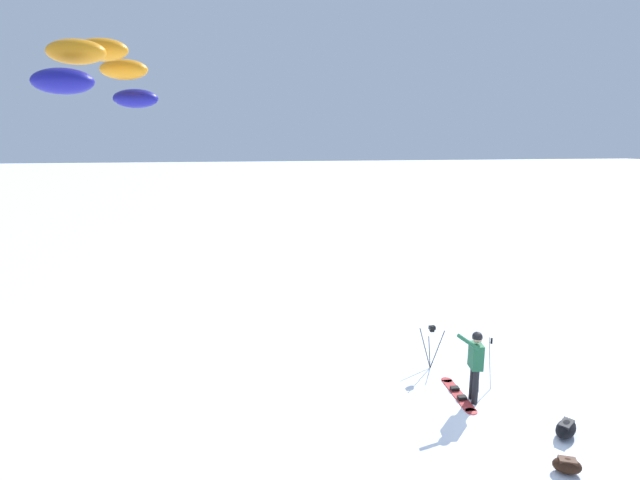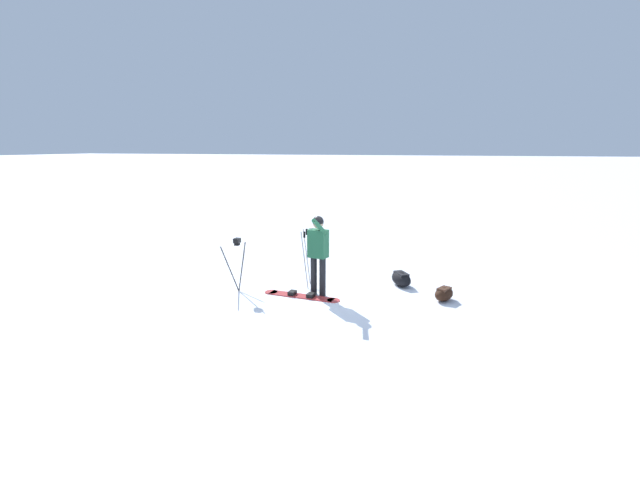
{
  "view_description": "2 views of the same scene",
  "coord_description": "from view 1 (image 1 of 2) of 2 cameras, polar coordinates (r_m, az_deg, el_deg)",
  "views": [
    {
      "loc": [
        8.81,
        -5.53,
        6.08
      ],
      "look_at": [
        -1.15,
        -3.43,
        3.98
      ],
      "focal_mm": 26.64,
      "sensor_mm": 36.0,
      "label": 1
    },
    {
      "loc": [
        2.19,
        -8.77,
        3.22
      ],
      "look_at": [
        -0.42,
        -0.16,
        1.32
      ],
      "focal_mm": 25.07,
      "sensor_mm": 36.0,
      "label": 2
    }
  ],
  "objects": [
    {
      "name": "ski_poles",
      "position": [
        12.78,
        19.18,
        -13.12
      ],
      "size": [
        0.24,
        0.4,
        1.33
      ],
      "color": "gray",
      "rests_on": "ground_plane"
    },
    {
      "name": "camera_tripod",
      "position": [
        13.47,
        13.24,
        -11.37
      ],
      "size": [
        0.62,
        0.62,
        1.23
      ],
      "color": "#262628",
      "rests_on": "ground_plane"
    },
    {
      "name": "gear_bag_small",
      "position": [
        11.92,
        27.44,
        -19.45
      ],
      "size": [
        0.68,
        0.76,
        0.33
      ],
      "color": "black",
      "rests_on": "ground_plane"
    },
    {
      "name": "ground_plane",
      "position": [
        12.04,
        18.41,
        -19.33
      ],
      "size": [
        300.0,
        300.0,
        0.0
      ],
      "primitive_type": "plane",
      "color": "white"
    },
    {
      "name": "gear_bag_large",
      "position": [
        10.86,
        27.54,
        -22.86
      ],
      "size": [
        0.52,
        0.61,
        0.29
      ],
      "color": "black",
      "rests_on": "ground_plane"
    },
    {
      "name": "snowboarder",
      "position": [
        12.07,
        18.16,
        -13.41
      ],
      "size": [
        0.46,
        0.74,
        1.79
      ],
      "color": "black",
      "rests_on": "ground_plane"
    },
    {
      "name": "traction_kite",
      "position": [
        11.24,
        -24.58,
        17.95
      ],
      "size": [
        4.08,
        1.88,
        1.25
      ],
      "color": "navy"
    },
    {
      "name": "snowboard",
      "position": [
        12.69,
        16.27,
        -17.36
      ],
      "size": [
        1.76,
        0.4,
        0.1
      ],
      "color": "#B23333",
      "rests_on": "ground_plane"
    }
  ]
}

